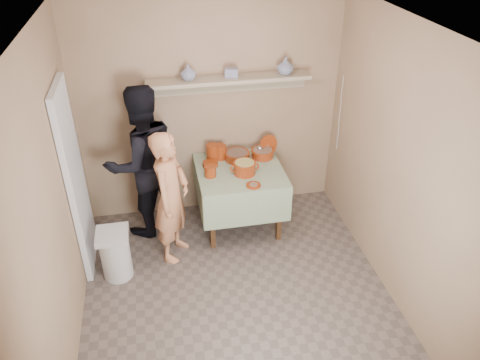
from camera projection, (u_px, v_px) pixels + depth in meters
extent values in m
plane|color=#62554D|center=(240.00, 303.00, 4.58)|extent=(3.50, 3.50, 0.00)
cube|color=silver|center=(76.00, 182.00, 4.61)|extent=(0.06, 0.70, 2.00)
cylinder|color=maroon|center=(212.00, 152.00, 5.43)|extent=(0.14, 0.14, 0.19)
cylinder|color=maroon|center=(220.00, 152.00, 5.45)|extent=(0.14, 0.14, 0.17)
cylinder|color=maroon|center=(210.00, 171.00, 5.12)|extent=(0.13, 0.13, 0.13)
cylinder|color=maroon|center=(210.00, 164.00, 5.33)|extent=(0.18, 0.18, 0.05)
cylinder|color=maroon|center=(268.00, 145.00, 5.53)|extent=(0.25, 0.14, 0.23)
imported|color=navy|center=(285.00, 66.00, 5.10)|extent=(0.19, 0.19, 0.19)
imported|color=navy|center=(188.00, 72.00, 4.95)|extent=(0.23, 0.23, 0.17)
cube|color=navy|center=(231.00, 73.00, 5.04)|extent=(0.16, 0.13, 0.10)
imported|color=tan|center=(171.00, 197.00, 4.83)|extent=(0.55, 0.64, 1.48)
imported|color=black|center=(143.00, 163.00, 5.15)|extent=(1.07, 0.97, 1.79)
cube|color=tan|center=(210.00, 110.00, 5.36)|extent=(3.00, 0.02, 2.60)
cube|color=tan|center=(50.00, 213.00, 3.65)|extent=(0.02, 3.50, 2.60)
cube|color=tan|center=(407.00, 175.00, 4.14)|extent=(0.02, 3.50, 2.60)
cube|color=silver|center=(240.00, 34.00, 3.20)|extent=(3.00, 3.50, 0.02)
cube|color=#4C2D16|center=(212.00, 222.00, 5.12)|extent=(0.05, 0.05, 0.71)
cube|color=#4C2D16|center=(279.00, 214.00, 5.25)|extent=(0.05, 0.05, 0.71)
cube|color=#4C2D16|center=(203.00, 185.00, 5.76)|extent=(0.05, 0.05, 0.71)
cube|color=#4C2D16|center=(263.00, 179.00, 5.88)|extent=(0.05, 0.05, 0.71)
cube|color=#4C2D16|center=(240.00, 171.00, 5.30)|extent=(0.90, 0.90, 0.04)
cube|color=#25591E|center=(240.00, 169.00, 5.29)|extent=(0.96, 0.96, 0.01)
cube|color=#25591E|center=(248.00, 209.00, 5.00)|extent=(0.96, 0.01, 0.44)
cube|color=#25591E|center=(232.00, 165.00, 5.80)|extent=(0.96, 0.01, 0.44)
cube|color=#25591E|center=(198.00, 190.00, 5.33)|extent=(0.01, 0.96, 0.44)
cube|color=#25591E|center=(280.00, 181.00, 5.48)|extent=(0.01, 0.96, 0.44)
cylinder|color=maroon|center=(237.00, 156.00, 5.44)|extent=(0.28, 0.28, 0.09)
cylinder|color=maroon|center=(237.00, 153.00, 5.42)|extent=(0.30, 0.30, 0.01)
cylinder|color=brown|center=(237.00, 154.00, 5.43)|extent=(0.25, 0.25, 0.05)
cylinder|color=maroon|center=(263.00, 153.00, 5.50)|extent=(0.26, 0.26, 0.09)
cylinder|color=maroon|center=(263.00, 150.00, 5.48)|extent=(0.28, 0.28, 0.01)
cylinder|color=#8C6B54|center=(263.00, 151.00, 5.49)|extent=(0.23, 0.23, 0.05)
cylinder|color=silver|center=(266.00, 147.00, 5.35)|extent=(0.01, 0.22, 0.16)
sphere|color=silver|center=(260.00, 148.00, 5.49)|extent=(0.07, 0.07, 0.07)
cylinder|color=maroon|center=(245.00, 168.00, 5.16)|extent=(0.24, 0.24, 0.14)
cylinder|color=maroon|center=(245.00, 163.00, 5.13)|extent=(0.25, 0.25, 0.01)
cylinder|color=tan|center=(245.00, 164.00, 5.14)|extent=(0.21, 0.21, 0.05)
torus|color=maroon|center=(234.00, 169.00, 5.14)|extent=(0.09, 0.02, 0.09)
torus|color=maroon|center=(255.00, 167.00, 5.18)|extent=(0.09, 0.02, 0.09)
cylinder|color=maroon|center=(253.00, 185.00, 4.98)|extent=(0.16, 0.16, 0.02)
cylinder|color=#8C6B54|center=(253.00, 184.00, 4.97)|extent=(0.09, 0.09, 0.01)
cube|color=tan|center=(229.00, 79.00, 5.07)|extent=(1.80, 0.25, 0.04)
cube|color=tan|center=(227.00, 84.00, 5.22)|extent=(1.80, 0.02, 0.18)
cylinder|color=silver|center=(116.00, 256.00, 4.79)|extent=(0.30, 0.30, 0.50)
cube|color=silver|center=(112.00, 235.00, 4.64)|extent=(0.32, 0.32, 0.06)
cylinder|color=silver|center=(342.00, 88.00, 5.25)|extent=(0.01, 0.01, 0.30)
cylinder|color=silver|center=(340.00, 114.00, 5.39)|extent=(0.01, 0.01, 0.30)
cylinder|color=silver|center=(338.00, 138.00, 5.54)|extent=(0.01, 0.01, 0.30)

